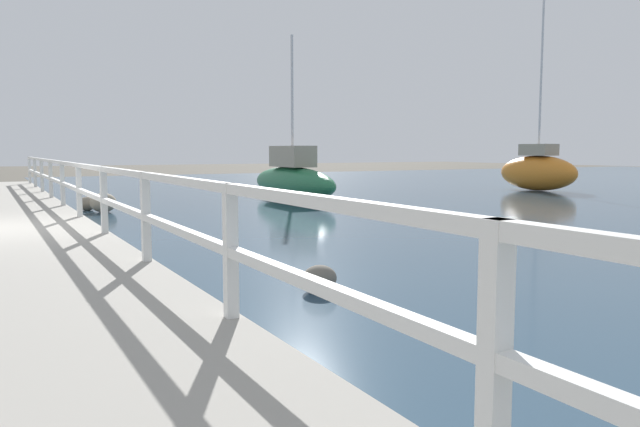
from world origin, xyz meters
name	(u,v)px	position (x,y,z in m)	size (l,w,h in m)	color
railing	(90,184)	(1.90, 0.00, 1.05)	(0.10, 32.50, 1.09)	white
boulder_mid_strip	(87,204)	(2.69, 6.07, 0.19)	(0.51, 0.46, 0.38)	slate
boulder_downstream	(103,203)	(3.00, 5.36, 0.26)	(0.69, 0.62, 0.52)	gray
boulder_near_dock	(320,278)	(3.62, -5.71, 0.16)	(0.42, 0.37, 0.31)	#666056
sailboat_orange	(538,171)	(20.32, 6.24, 0.83)	(1.76, 3.70, 8.21)	orange
sailboat_green	(292,179)	(9.35, 6.79, 0.69)	(1.27, 5.73, 5.43)	#236B42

